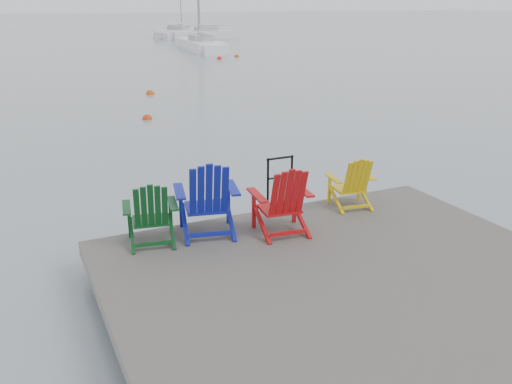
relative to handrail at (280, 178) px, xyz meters
name	(u,v)px	position (x,y,z in m)	size (l,w,h in m)	color
ground	(348,309)	(-0.25, -2.45, -1.04)	(400.00, 400.00, 0.00)	slate
dock	(350,285)	(-0.25, -2.45, -0.69)	(6.00, 5.00, 1.40)	#302D2B
handrail	(280,178)	(0.00, 0.00, 0.00)	(0.48, 0.04, 0.90)	black
chair_green	(151,212)	(-2.29, -0.47, -0.06)	(0.86, 0.81, 0.96)	#0A3C16
chair_blue	(207,198)	(-1.45, -0.50, 0.04)	(1.05, 1.00, 1.16)	navy
chair_red	(283,200)	(-0.44, -0.93, -0.01)	(0.91, 0.85, 1.06)	#A70C0E
chair_yellow	(353,182)	(1.12, -0.47, -0.09)	(0.79, 0.74, 0.89)	gold
sailboat_near	(201,46)	(11.44, 36.18, -0.69)	(3.35, 9.15, 12.28)	white
sailboat_mid	(180,33)	(15.62, 54.90, -0.69)	(7.95, 9.19, 13.21)	silver
sailboat_far	(204,35)	(16.72, 50.09, -0.69)	(7.75, 2.95, 10.54)	silver
buoy_a	(147,119)	(0.42, 10.56, -1.04)	(0.34, 0.34, 0.34)	red
buoy_b	(150,94)	(1.86, 15.70, -1.04)	(0.37, 0.37, 0.37)	#BC440B
buoy_c	(219,59)	(10.14, 28.63, -1.04)	(0.36, 0.36, 0.36)	red
buoy_d	(237,57)	(11.85, 29.55, -1.04)	(0.35, 0.35, 0.35)	#B93D0A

